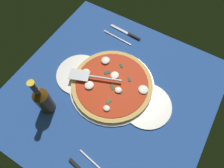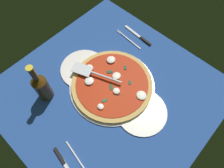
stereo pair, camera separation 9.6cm
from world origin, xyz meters
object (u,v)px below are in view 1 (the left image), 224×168
pizza_server (91,77)px  beer_bottle (43,100)px  pizza (112,84)px  place_setting_far (123,36)px  dinner_plate_right (147,105)px  dinner_plate_left (80,74)px

pizza_server → beer_bottle: size_ratio=1.03×
pizza → pizza_server: size_ratio=1.57×
pizza_server → beer_bottle: bearing=45.7°
pizza_server → place_setting_far: pizza_server is taller
place_setting_far → beer_bottle: size_ratio=0.86×
dinner_plate_right → beer_bottle: (-38.27, -24.07, 8.56)cm
dinner_plate_left → beer_bottle: beer_bottle is taller
place_setting_far → beer_bottle: 56.34cm
pizza → beer_bottle: 32.06cm
place_setting_far → dinner_plate_right: bearing=138.2°
dinner_plate_right → beer_bottle: size_ratio=0.95×
pizza → beer_bottle: size_ratio=1.62×
pizza → dinner_plate_left: bearing=-170.4°
dinner_plate_right → dinner_plate_left: bearing=-176.6°
dinner_plate_right → beer_bottle: 46.02cm
pizza → pizza_server: 10.38cm
pizza_server → place_setting_far: size_ratio=1.20×
dinner_plate_left → beer_bottle: size_ratio=0.97×
pizza → beer_bottle: bearing=-127.4°
pizza → place_setting_far: bearing=110.1°
beer_bottle → dinner_plate_left: bearing=84.9°
dinner_plate_left → pizza: (17.04, 2.88, 1.42)cm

